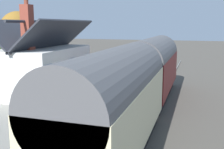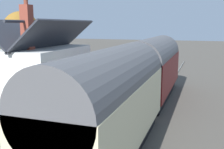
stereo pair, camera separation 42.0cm
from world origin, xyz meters
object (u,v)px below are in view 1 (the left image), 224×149
train (139,79)px  planter_under_sign (68,108)px  planter_by_door (116,68)px  bench_near_building (105,72)px  planter_bench_right (101,78)px  station_building (44,68)px  tree_mid_background (18,32)px

train → planter_under_sign: (-2.96, 2.92, -1.06)m
train → planter_by_door: size_ratio=24.47×
bench_near_building → planter_bench_right: 1.47m
station_building → planter_bench_right: (4.19, -2.40, -1.31)m
bench_near_building → planter_under_sign: (-9.12, -1.19, -0.22)m
bench_near_building → planter_by_door: bearing=2.7°
planter_bench_right → tree_mid_background: size_ratio=0.15×
bench_near_building → planter_by_door: bench_near_building is taller
bench_near_building → planter_under_sign: 9.20m
tree_mid_background → planter_under_sign: bearing=-136.1°
train → bench_near_building: size_ratio=13.23×
station_building → planter_by_door: (9.55, -2.04, -1.32)m
station_building → planter_by_door: size_ratio=8.99×
bench_near_building → tree_mid_background: size_ratio=0.22×
planter_by_door → bench_near_building: bearing=-177.3°
station_building → planter_bench_right: station_building is taller
train → bench_near_building: train is taller
planter_by_door → planter_under_sign: bearing=-174.0°
train → planter_under_sign: 4.29m
planter_bench_right → tree_mid_background: 10.97m
station_building → bench_near_building: station_building is taller
station_building → bench_near_building: 6.17m
planter_by_door → planter_under_sign: 13.10m
bench_near_building → planter_bench_right: bench_near_building is taller
planter_by_door → planter_under_sign: planter_by_door is taller
bench_near_building → planter_under_sign: bearing=-172.5°
station_building → planter_under_sign: station_building is taller
bench_near_building → planter_by_door: 3.91m
planter_by_door → tree_mid_background: tree_mid_background is taller
station_building → planter_under_sign: (-3.48, -3.41, -1.34)m
station_building → planter_under_sign: size_ratio=7.21×
planter_by_door → tree_mid_background: (-1.78, 9.45, 3.38)m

